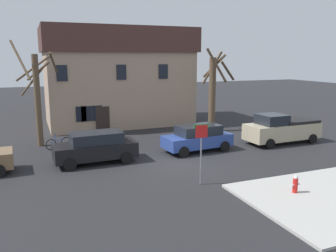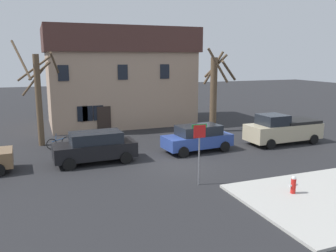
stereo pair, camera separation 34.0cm
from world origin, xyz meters
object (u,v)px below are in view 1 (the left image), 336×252
at_px(car_blue_wagon, 198,138).
at_px(bicycle_leaning, 59,143).
at_px(tree_bare_near, 37,94).
at_px(street_sign_pole, 201,143).
at_px(car_black_wagon, 96,147).
at_px(pickup_truck_beige, 282,129).
at_px(building_main, 117,76).
at_px(tree_bare_mid, 213,90).
at_px(fire_hydrant, 295,184).

distance_m(car_blue_wagon, bicycle_leaning, 9.23).
height_order(tree_bare_near, street_sign_pole, tree_bare_near).
height_order(car_black_wagon, pickup_truck_beige, pickup_truck_beige).
relative_size(building_main, street_sign_pole, 4.40).
relative_size(car_black_wagon, pickup_truck_beige, 0.85).
bearing_deg(tree_bare_near, building_main, 42.13).
xyz_separation_m(tree_bare_mid, fire_hydrant, (-3.23, -13.35, -2.88)).
xyz_separation_m(building_main, fire_hydrant, (3.00, -19.90, -3.81)).
relative_size(fire_hydrant, bicycle_leaning, 0.47).
bearing_deg(car_blue_wagon, tree_bare_near, 150.60).
bearing_deg(fire_hydrant, pickup_truck_beige, 53.91).
distance_m(building_main, bicycle_leaning, 10.52).
bearing_deg(fire_hydrant, building_main, 98.58).
distance_m(car_blue_wagon, street_sign_pole, 6.19).
distance_m(fire_hydrant, street_sign_pole, 4.51).
relative_size(pickup_truck_beige, bicycle_leaning, 3.28).
distance_m(tree_bare_near, street_sign_pole, 12.85).
height_order(car_black_wagon, car_blue_wagon, car_black_wagon).
bearing_deg(pickup_truck_beige, street_sign_pole, -149.90).
xyz_separation_m(tree_bare_mid, bicycle_leaning, (-12.22, -1.13, -3.04)).
xyz_separation_m(building_main, car_black_wagon, (-4.25, -11.79, -3.40)).
xyz_separation_m(tree_bare_mid, pickup_truck_beige, (2.58, -5.37, -2.38)).
distance_m(tree_bare_mid, pickup_truck_beige, 6.42).
bearing_deg(car_blue_wagon, pickup_truck_beige, -2.15).
height_order(building_main, tree_bare_mid, building_main).
bearing_deg(fire_hydrant, car_black_wagon, 131.82).
xyz_separation_m(building_main, bicycle_leaning, (-5.99, -7.69, -3.96)).
height_order(tree_bare_near, car_black_wagon, tree_bare_near).
xyz_separation_m(car_blue_wagon, street_sign_pole, (-2.58, -5.50, 1.16)).
xyz_separation_m(car_black_wagon, pickup_truck_beige, (13.07, -0.13, 0.09)).
relative_size(pickup_truck_beige, fire_hydrant, 7.00).
distance_m(building_main, street_sign_pole, 17.34).
bearing_deg(car_black_wagon, street_sign_pole, -53.50).
distance_m(car_black_wagon, fire_hydrant, 10.88).
bearing_deg(street_sign_pole, bicycle_leaning, 121.08).
bearing_deg(street_sign_pole, tree_bare_near, 122.23).
xyz_separation_m(car_black_wagon, street_sign_pole, (3.99, -5.39, 1.12)).
xyz_separation_m(tree_bare_near, car_blue_wagon, (9.39, -5.29, -2.67)).
height_order(car_black_wagon, bicycle_leaning, car_black_wagon).
bearing_deg(tree_bare_near, tree_bare_mid, -0.70).
xyz_separation_m(fire_hydrant, street_sign_pole, (-3.26, 2.71, 1.52)).
bearing_deg(street_sign_pole, tree_bare_mid, 58.58).
relative_size(tree_bare_mid, street_sign_pole, 2.28).
height_order(building_main, bicycle_leaning, building_main).
xyz_separation_m(building_main, street_sign_pole, (-0.26, -17.19, -2.28)).
bearing_deg(tree_bare_near, car_black_wagon, -62.47).
bearing_deg(building_main, car_blue_wagon, -78.75).
xyz_separation_m(building_main, pickup_truck_beige, (8.82, -11.92, -3.31)).
xyz_separation_m(fire_hydrant, bicycle_leaning, (-8.99, 12.21, -0.16)).
distance_m(street_sign_pole, bicycle_leaning, 11.22).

